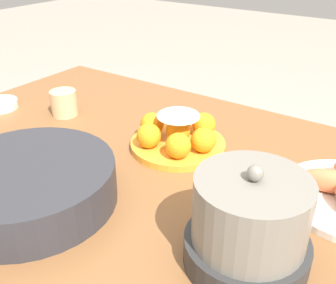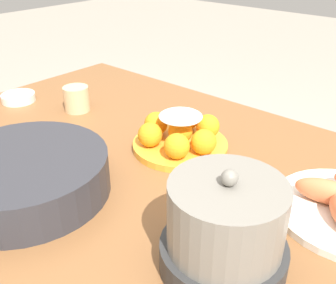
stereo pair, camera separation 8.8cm
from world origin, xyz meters
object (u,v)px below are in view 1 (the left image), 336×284
object	(u,v)px
cup_near	(64,103)
warming_pot	(249,225)
dining_table	(158,206)
sauce_bowl	(0,104)
cake_plate	(178,134)
serving_bowl	(29,183)

from	to	relation	value
cup_near	warming_pot	size ratio (longest dim) A/B	0.37
dining_table	sauce_bowl	xyz separation A→B (m)	(0.57, -0.01, 0.11)
cake_plate	serving_bowl	bearing A→B (deg)	71.51
sauce_bowl	warming_pot	world-z (taller)	warming_pot
serving_bowl	dining_table	bearing A→B (deg)	-118.55
serving_bowl	cup_near	distance (m)	0.40
serving_bowl	sauce_bowl	xyz separation A→B (m)	(0.44, -0.24, -0.03)
cake_plate	sauce_bowl	bearing A→B (deg)	9.75
warming_pot	cup_near	bearing A→B (deg)	-19.19
dining_table	cup_near	world-z (taller)	cup_near
dining_table	warming_pot	size ratio (longest dim) A/B	7.07
dining_table	serving_bowl	xyz separation A→B (m)	(0.13, 0.23, 0.14)
serving_bowl	cake_plate	bearing A→B (deg)	-108.49
cup_near	serving_bowl	bearing A→B (deg)	128.71
cake_plate	cup_near	xyz separation A→B (m)	(0.36, 0.02, 0.00)
serving_bowl	warming_pot	distance (m)	0.41
sauce_bowl	cup_near	size ratio (longest dim) A/B	1.38
serving_bowl	cup_near	xyz separation A→B (m)	(0.25, -0.32, -0.01)
cake_plate	warming_pot	xyz separation A→B (m)	(-0.29, 0.25, 0.04)
cake_plate	sauce_bowl	world-z (taller)	cake_plate
cup_near	warming_pot	distance (m)	0.69
cup_near	warming_pot	xyz separation A→B (m)	(-0.65, 0.23, 0.04)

